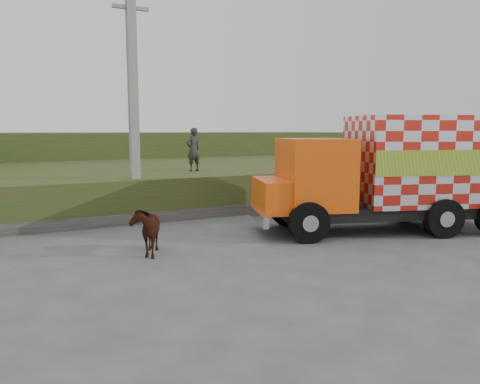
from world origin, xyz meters
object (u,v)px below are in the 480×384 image
utility_pole (133,103)px  cargo_truck (398,172)px  cow (146,230)px  pedestrian (193,149)px

utility_pole → cargo_truck: bearing=-36.2°
utility_pole → cow: 5.69m
cow → pedestrian: size_ratio=0.86×
cow → pedestrian: (3.83, 6.48, 1.74)m
utility_pole → cargo_truck: 9.01m
cargo_truck → cow: 8.07m
cargo_truck → cow: bearing=-167.1°
pedestrian → utility_pole: bearing=18.4°
cow → cargo_truck: bearing=14.1°
utility_pole → pedestrian: utility_pole is taller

